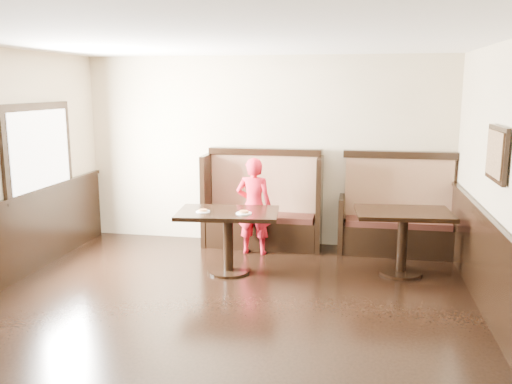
% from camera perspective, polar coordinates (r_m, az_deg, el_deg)
% --- Properties ---
extents(ground, '(7.00, 7.00, 0.00)m').
position_cam_1_polar(ground, '(5.22, -5.71, -15.82)').
color(ground, black).
rests_on(ground, ground).
extents(room_shell, '(7.00, 7.00, 7.00)m').
position_cam_1_polar(room_shell, '(5.29, -8.12, -7.63)').
color(room_shell, '#C6B38F').
rests_on(room_shell, ground).
extents(booth_main, '(1.75, 0.72, 1.45)m').
position_cam_1_polar(booth_main, '(8.08, 0.72, -2.01)').
color(booth_main, black).
rests_on(booth_main, ground).
extents(booth_neighbor, '(1.65, 0.72, 1.45)m').
position_cam_1_polar(booth_neighbor, '(8.00, 14.63, -2.85)').
color(booth_neighbor, black).
rests_on(booth_neighbor, ground).
extents(table_main, '(1.33, 0.91, 0.80)m').
position_cam_1_polar(table_main, '(6.89, -2.95, -3.55)').
color(table_main, black).
rests_on(table_main, ground).
extents(table_neighbor, '(1.24, 0.87, 0.82)m').
position_cam_1_polar(table_neighbor, '(7.09, 15.21, -3.57)').
color(table_neighbor, black).
rests_on(table_neighbor, ground).
extents(child, '(0.51, 0.33, 1.38)m').
position_cam_1_polar(child, '(7.64, -0.22, -1.50)').
color(child, red).
rests_on(child, ground).
extents(pizza_plate_left, '(0.18, 0.18, 0.03)m').
position_cam_1_polar(pizza_plate_left, '(6.83, -5.61, -2.01)').
color(pizza_plate_left, white).
rests_on(pizza_plate_left, table_main).
extents(pizza_plate_right, '(0.20, 0.20, 0.04)m').
position_cam_1_polar(pizza_plate_right, '(6.71, -1.29, -2.18)').
color(pizza_plate_right, white).
rests_on(pizza_plate_right, table_main).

